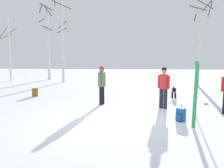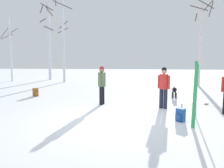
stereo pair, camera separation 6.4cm
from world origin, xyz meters
The scene contains 14 objects.
ground_plane centered at (0.00, 0.00, 0.00)m, with size 60.00×60.00×0.00m, color white.
person_1 centered at (-0.57, 2.44, 0.98)m, with size 0.34×0.50×1.72m.
person_2 centered at (2.07, 1.89, 0.98)m, with size 0.46×0.34×1.72m.
dog centered at (3.00, 4.33, 0.39)m, with size 0.29×0.89×0.57m.
ski_pair_planted_0 centered at (2.61, -0.61, 1.00)m, with size 0.11×0.16×2.01m.
ski_pair_lying_0 centered at (4.09, 2.85, 0.01)m, with size 1.22×1.65×0.05m.
ski_poles_0 centered at (3.06, 0.81, 0.82)m, with size 0.07×0.24×1.54m.
backpack_0 centered at (2.38, 0.08, 0.21)m, with size 0.34×0.34×0.44m.
backpack_1 centered at (-4.44, 4.14, 0.21)m, with size 0.34×0.35×0.44m.
water_bottle_0 centered at (2.78, 1.71, 0.12)m, with size 0.07×0.07×0.26m.
birch_tree_0 centered at (-9.75, 11.15, 2.87)m, with size 1.31×1.17×5.53m.
birch_tree_1 centered at (-6.87, 12.66, 3.71)m, with size 1.33×1.30×6.96m.
birch_tree_2 centered at (-4.91, 10.78, 3.62)m, with size 1.71×1.56×7.20m.
birch_tree_3 centered at (5.73, 9.39, 3.29)m, with size 1.61×1.58×6.17m.
Camera 2 is at (0.73, -7.11, 2.14)m, focal length 34.89 mm.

